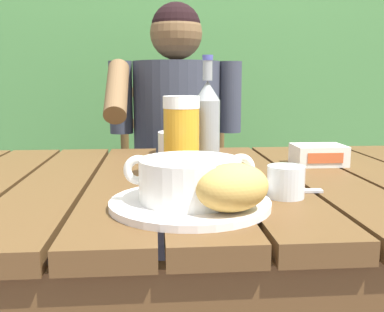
{
  "coord_description": "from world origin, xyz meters",
  "views": [
    {
      "loc": [
        -0.08,
        -0.97,
        0.97
      ],
      "look_at": [
        -0.01,
        -0.14,
        0.83
      ],
      "focal_mm": 41.83,
      "sensor_mm": 36.0,
      "label": 1
    }
  ],
  "objects_px": {
    "person_eating": "(176,146)",
    "water_glass_small": "(286,182)",
    "serving_plate": "(190,203)",
    "chair_near_diner": "(175,196)",
    "beer_bottle": "(207,125)",
    "beer_glass": "(182,137)",
    "bread_roll": "(232,187)",
    "butter_tub": "(318,155)",
    "table_knife": "(270,190)",
    "soup_bowl": "(190,178)",
    "diner_bowl": "(182,143)"
  },
  "relations": [
    {
      "from": "beer_glass",
      "to": "soup_bowl",
      "type": "bearing_deg",
      "value": -89.95
    },
    {
      "from": "person_eating",
      "to": "table_knife",
      "type": "xyz_separation_m",
      "value": [
        0.14,
        -0.81,
        0.03
      ]
    },
    {
      "from": "beer_glass",
      "to": "water_glass_small",
      "type": "height_order",
      "value": "beer_glass"
    },
    {
      "from": "person_eating",
      "to": "water_glass_small",
      "type": "relative_size",
      "value": 18.29
    },
    {
      "from": "chair_near_diner",
      "to": "water_glass_small",
      "type": "xyz_separation_m",
      "value": [
        0.16,
        -1.05,
        0.3
      ]
    },
    {
      "from": "bread_roll",
      "to": "table_knife",
      "type": "xyz_separation_m",
      "value": [
        0.1,
        0.15,
        -0.05
      ]
    },
    {
      "from": "soup_bowl",
      "to": "bread_roll",
      "type": "distance_m",
      "value": 0.09
    },
    {
      "from": "soup_bowl",
      "to": "table_knife",
      "type": "height_order",
      "value": "soup_bowl"
    },
    {
      "from": "soup_bowl",
      "to": "water_glass_small",
      "type": "distance_m",
      "value": 0.19
    },
    {
      "from": "bread_roll",
      "to": "butter_tub",
      "type": "relative_size",
      "value": 1.18
    },
    {
      "from": "bread_roll",
      "to": "beer_glass",
      "type": "relative_size",
      "value": 0.84
    },
    {
      "from": "beer_bottle",
      "to": "diner_bowl",
      "type": "distance_m",
      "value": 0.28
    },
    {
      "from": "person_eating",
      "to": "butter_tub",
      "type": "bearing_deg",
      "value": -58.33
    },
    {
      "from": "diner_bowl",
      "to": "person_eating",
      "type": "bearing_deg",
      "value": 90.47
    },
    {
      "from": "water_glass_small",
      "to": "butter_tub",
      "type": "bearing_deg",
      "value": 60.26
    },
    {
      "from": "soup_bowl",
      "to": "beer_glass",
      "type": "relative_size",
      "value": 1.24
    },
    {
      "from": "beer_glass",
      "to": "beer_bottle",
      "type": "relative_size",
      "value": 0.67
    },
    {
      "from": "beer_bottle",
      "to": "chair_near_diner",
      "type": "bearing_deg",
      "value": 93.03
    },
    {
      "from": "chair_near_diner",
      "to": "water_glass_small",
      "type": "height_order",
      "value": "chair_near_diner"
    },
    {
      "from": "serving_plate",
      "to": "bread_roll",
      "type": "distance_m",
      "value": 0.1
    },
    {
      "from": "chair_near_diner",
      "to": "serving_plate",
      "type": "bearing_deg",
      "value": -91.05
    },
    {
      "from": "person_eating",
      "to": "water_glass_small",
      "type": "bearing_deg",
      "value": -79.23
    },
    {
      "from": "person_eating",
      "to": "beer_bottle",
      "type": "height_order",
      "value": "person_eating"
    },
    {
      "from": "serving_plate",
      "to": "chair_near_diner",
      "type": "bearing_deg",
      "value": 88.95
    },
    {
      "from": "serving_plate",
      "to": "water_glass_small",
      "type": "xyz_separation_m",
      "value": [
        0.18,
        0.05,
        0.02
      ]
    },
    {
      "from": "chair_near_diner",
      "to": "serving_plate",
      "type": "distance_m",
      "value": 1.13
    },
    {
      "from": "serving_plate",
      "to": "beer_bottle",
      "type": "relative_size",
      "value": 1.02
    },
    {
      "from": "soup_bowl",
      "to": "butter_tub",
      "type": "relative_size",
      "value": 1.75
    },
    {
      "from": "serving_plate",
      "to": "beer_glass",
      "type": "bearing_deg",
      "value": 90.05
    },
    {
      "from": "beer_glass",
      "to": "water_glass_small",
      "type": "distance_m",
      "value": 0.27
    },
    {
      "from": "chair_near_diner",
      "to": "beer_bottle",
      "type": "xyz_separation_m",
      "value": [
        0.04,
        -0.81,
        0.38
      ]
    },
    {
      "from": "chair_near_diner",
      "to": "beer_bottle",
      "type": "distance_m",
      "value": 0.89
    },
    {
      "from": "bread_roll",
      "to": "diner_bowl",
      "type": "xyz_separation_m",
      "value": [
        -0.04,
        0.63,
        -0.02
      ]
    },
    {
      "from": "person_eating",
      "to": "diner_bowl",
      "type": "relative_size",
      "value": 8.57
    },
    {
      "from": "beer_bottle",
      "to": "water_glass_small",
      "type": "bearing_deg",
      "value": -64.3
    },
    {
      "from": "butter_tub",
      "to": "table_knife",
      "type": "distance_m",
      "value": 0.33
    },
    {
      "from": "chair_near_diner",
      "to": "water_glass_small",
      "type": "bearing_deg",
      "value": -81.37
    },
    {
      "from": "bread_roll",
      "to": "diner_bowl",
      "type": "distance_m",
      "value": 0.63
    },
    {
      "from": "chair_near_diner",
      "to": "person_eating",
      "type": "relative_size",
      "value": 0.8
    },
    {
      "from": "serving_plate",
      "to": "water_glass_small",
      "type": "bearing_deg",
      "value": 14.96
    },
    {
      "from": "table_knife",
      "to": "soup_bowl",
      "type": "bearing_deg",
      "value": -152.2
    },
    {
      "from": "diner_bowl",
      "to": "beer_glass",
      "type": "bearing_deg",
      "value": -93.61
    },
    {
      "from": "water_glass_small",
      "to": "table_knife",
      "type": "xyz_separation_m",
      "value": [
        -0.02,
        0.04,
        -0.03
      ]
    },
    {
      "from": "beer_bottle",
      "to": "table_knife",
      "type": "xyz_separation_m",
      "value": [
        0.1,
        -0.21,
        -0.11
      ]
    },
    {
      "from": "beer_bottle",
      "to": "water_glass_small",
      "type": "xyz_separation_m",
      "value": [
        0.12,
        -0.24,
        -0.08
      ]
    },
    {
      "from": "chair_near_diner",
      "to": "beer_glass",
      "type": "distance_m",
      "value": 0.93
    },
    {
      "from": "water_glass_small",
      "to": "butter_tub",
      "type": "height_order",
      "value": "water_glass_small"
    },
    {
      "from": "person_eating",
      "to": "table_knife",
      "type": "bearing_deg",
      "value": -80.14
    },
    {
      "from": "person_eating",
      "to": "butter_tub",
      "type": "distance_m",
      "value": 0.64
    },
    {
      "from": "bread_roll",
      "to": "serving_plate",
      "type": "bearing_deg",
      "value": 130.6
    }
  ]
}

